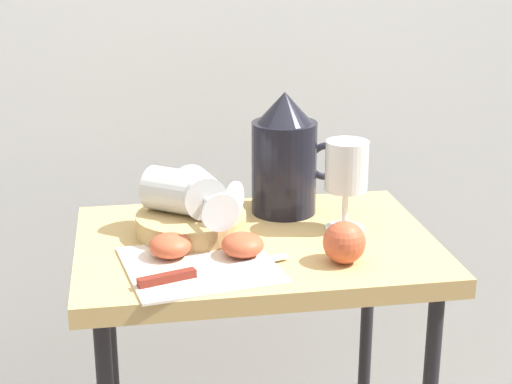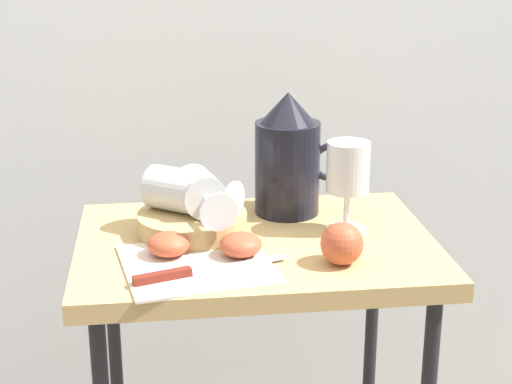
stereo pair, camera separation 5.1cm
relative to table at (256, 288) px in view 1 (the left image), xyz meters
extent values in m
cube|color=white|center=(0.00, 0.46, 0.32)|extent=(2.40, 0.03, 1.94)
cube|color=tan|center=(0.00, 0.00, 0.07)|extent=(0.57, 0.40, 0.03)
cylinder|color=black|center=(0.24, 0.16, -0.30)|extent=(0.02, 0.02, 0.71)
cube|color=silver|center=(-0.10, -0.09, 0.09)|extent=(0.24, 0.24, 0.00)
cylinder|color=tan|center=(-0.10, 0.04, 0.10)|extent=(0.18, 0.18, 0.03)
cylinder|color=black|center=(0.07, 0.12, 0.17)|extent=(0.11, 0.11, 0.16)
cylinder|color=#D1661E|center=(0.07, 0.12, 0.13)|extent=(0.10, 0.10, 0.09)
cone|color=black|center=(0.07, 0.12, 0.27)|extent=(0.09, 0.09, 0.05)
torus|color=black|center=(0.14, 0.12, 0.17)|extent=(0.07, 0.01, 0.07)
cylinder|color=silver|center=(0.15, 0.02, 0.09)|extent=(0.06, 0.06, 0.00)
cylinder|color=silver|center=(0.15, 0.02, 0.12)|extent=(0.01, 0.01, 0.06)
cylinder|color=silver|center=(0.15, 0.02, 0.20)|extent=(0.07, 0.07, 0.08)
cylinder|color=#D1661E|center=(0.15, 0.02, 0.18)|extent=(0.06, 0.06, 0.04)
cylinder|color=silver|center=(-0.09, 0.04, 0.16)|extent=(0.09, 0.09, 0.07)
cylinder|color=silver|center=(-0.07, -0.03, 0.16)|extent=(0.02, 0.06, 0.01)
cylinder|color=silver|center=(-0.06, -0.06, 0.16)|extent=(0.06, 0.02, 0.06)
cylinder|color=silver|center=(-0.12, 0.05, 0.16)|extent=(0.11, 0.11, 0.07)
cylinder|color=silver|center=(-0.06, 0.01, 0.16)|extent=(0.05, 0.04, 0.01)
cylinder|color=silver|center=(-0.04, -0.01, 0.16)|extent=(0.04, 0.05, 0.06)
ellipsoid|color=#C15133|center=(-0.14, -0.06, 0.11)|extent=(0.06, 0.06, 0.04)
ellipsoid|color=#C15133|center=(-0.03, -0.07, 0.11)|extent=(0.06, 0.06, 0.04)
sphere|color=#C15133|center=(0.11, -0.11, 0.12)|extent=(0.06, 0.06, 0.06)
cube|color=silver|center=(-0.04, -0.11, 0.09)|extent=(0.15, 0.06, 0.00)
cube|color=maroon|center=(-0.15, -0.14, 0.10)|extent=(0.09, 0.04, 0.01)
camera|label=1|loc=(-0.20, -1.18, 0.57)|focal=56.80mm
camera|label=2|loc=(-0.15, -1.19, 0.57)|focal=56.80mm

